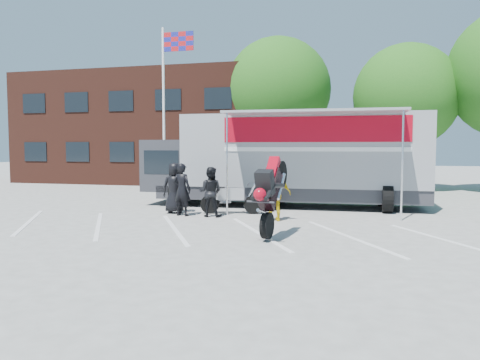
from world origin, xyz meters
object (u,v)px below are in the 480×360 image
at_px(parked_motorcycle, 232,214).
at_px(spectator_hivis, 275,194).
at_px(tree_mid, 406,96).
at_px(spectator_leather_b, 182,190).
at_px(transporter_truck, 290,206).
at_px(spectator_leather_c, 210,192).
at_px(spectator_leather_a, 175,188).
at_px(stunt_bike_rider, 276,236).
at_px(flagpole, 168,90).
at_px(tree_left, 278,91).

bearing_deg(parked_motorcycle, spectator_hivis, -135.39).
distance_m(tree_mid, spectator_leather_b, 14.64).
xyz_separation_m(transporter_truck, spectator_leather_c, (-2.12, -3.35, 0.82)).
distance_m(transporter_truck, spectator_hivis, 3.79).
relative_size(parked_motorcycle, spectator_leather_a, 1.24).
distance_m(transporter_truck, spectator_leather_a, 4.68).
relative_size(tree_mid, spectator_leather_c, 4.68).
height_order(stunt_bike_rider, spectator_leather_c, spectator_leather_c).
bearing_deg(stunt_bike_rider, flagpole, 135.06).
bearing_deg(spectator_hivis, spectator_leather_c, -27.50).
bearing_deg(spectator_leather_b, tree_mid, -115.19).
height_order(stunt_bike_rider, spectator_leather_a, spectator_leather_a).
xyz_separation_m(spectator_leather_a, spectator_hivis, (3.67, -0.80, -0.03)).
xyz_separation_m(tree_left, parked_motorcycle, (0.54, -11.73, -5.57)).
height_order(tree_left, spectator_leather_a, tree_left).
relative_size(tree_left, transporter_truck, 0.78).
bearing_deg(spectator_hivis, stunt_bike_rider, 82.92).
distance_m(tree_left, spectator_hivis, 13.93).
bearing_deg(spectator_leather_a, flagpole, -74.85).
distance_m(transporter_truck, spectator_leather_c, 4.05).
bearing_deg(spectator_leather_a, transporter_truck, -150.85).
distance_m(tree_mid, spectator_leather_c, 14.11).
relative_size(tree_left, stunt_bike_rider, 3.94).
bearing_deg(spectator_leather_b, spectator_leather_c, -168.28).
bearing_deg(tree_mid, transporter_truck, -120.42).
height_order(transporter_truck, spectator_leather_a, same).
height_order(tree_left, spectator_leather_c, tree_left).
bearing_deg(flagpole, tree_left, 54.72).
xyz_separation_m(flagpole, spectator_leather_c, (4.30, -6.57, -4.23)).
xyz_separation_m(tree_left, transporter_truck, (2.17, -9.22, -5.57)).
xyz_separation_m(flagpole, parked_motorcycle, (4.79, -5.73, -5.05)).
height_order(spectator_leather_a, spectator_leather_b, spectator_leather_a).
xyz_separation_m(stunt_bike_rider, spectator_leather_b, (-3.69, 2.69, 0.88)).
relative_size(stunt_bike_rider, spectator_leather_b, 1.25).
xyz_separation_m(tree_left, spectator_hivis, (2.27, -12.91, -4.72)).
bearing_deg(spectator_hivis, spectator_leather_b, -24.06).
height_order(tree_left, parked_motorcycle, tree_left).
distance_m(tree_left, stunt_bike_rider, 16.51).
height_order(parked_motorcycle, spectator_leather_c, spectator_leather_c).
bearing_deg(parked_motorcycle, tree_left, -8.50).
xyz_separation_m(stunt_bike_rider, spectator_hivis, (-0.49, 2.39, 0.85)).
bearing_deg(tree_mid, spectator_leather_a, -127.09).
xyz_separation_m(tree_left, stunt_bike_rider, (2.76, -15.30, -5.57)).
distance_m(parked_motorcycle, spectator_leather_c, 1.27).
xyz_separation_m(flagpole, stunt_bike_rider, (7.01, -9.30, -5.05)).
bearing_deg(spectator_leather_b, tree_left, -85.08).
xyz_separation_m(spectator_leather_a, spectator_leather_b, (0.47, -0.50, -0.00)).
relative_size(tree_left, spectator_hivis, 5.10).
bearing_deg(spectator_leather_b, stunt_bike_rider, 153.07).
relative_size(flagpole, transporter_truck, 0.72).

